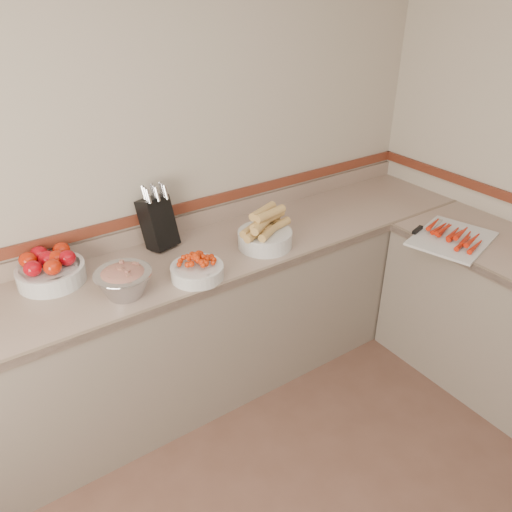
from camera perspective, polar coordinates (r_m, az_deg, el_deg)
back_wall at (r=2.77m, az=-13.85°, el=8.90°), size 4.00×0.00×4.00m
counter_back at (r=2.92m, az=-9.44°, el=-8.66°), size 4.00×0.65×1.08m
knife_block at (r=2.80m, az=-11.17°, el=3.91°), size 0.20×0.22×0.37m
tomato_bowl at (r=2.66m, az=-22.45°, el=-1.38°), size 0.33×0.33×0.16m
cherry_tomato_bowl at (r=2.52m, az=-6.76°, el=-1.47°), size 0.27×0.27×0.15m
corn_bowl at (r=2.78m, az=1.03°, el=2.62°), size 0.34×0.31×0.23m
rhubarb_bowl at (r=2.43m, az=-14.87°, el=-2.74°), size 0.27×0.27×0.15m
cutting_board at (r=3.09m, az=21.56°, el=2.04°), size 0.56×0.49×0.07m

